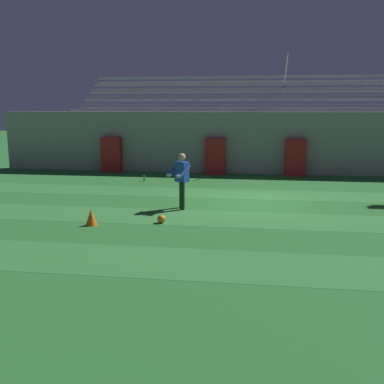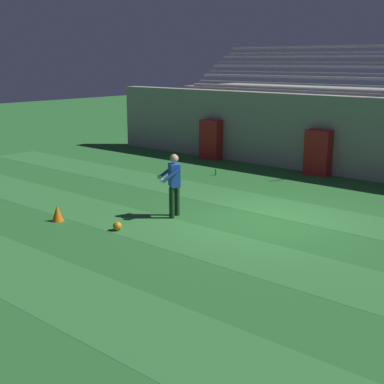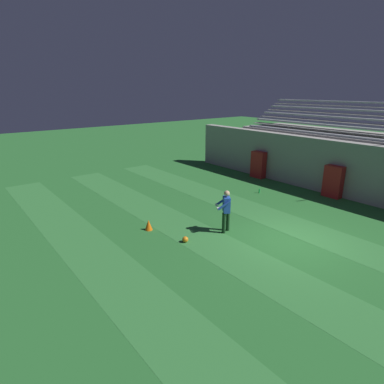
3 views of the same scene
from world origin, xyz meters
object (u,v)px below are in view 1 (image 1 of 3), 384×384
at_px(padding_pillar_gate_left, 215,156).
at_px(soccer_ball, 161,219).
at_px(goalkeeper, 182,177).
at_px(water_bottle, 144,178).
at_px(padding_pillar_far_left, 111,155).
at_px(padding_pillar_gate_right, 295,158).
at_px(traffic_cone, 91,217).

xyz_separation_m(padding_pillar_gate_left, soccer_ball, (-0.58, -8.99, -0.70)).
relative_size(goalkeeper, water_bottle, 6.96).
height_order(padding_pillar_far_left, water_bottle, padding_pillar_far_left).
height_order(padding_pillar_gate_right, goalkeeper, goalkeeper).
bearing_deg(water_bottle, soccer_ball, -72.04).
bearing_deg(water_bottle, goalkeeper, -63.75).
distance_m(padding_pillar_gate_right, water_bottle, 6.75).
distance_m(padding_pillar_gate_left, soccer_ball, 9.03).
relative_size(padding_pillar_gate_left, padding_pillar_gate_right, 1.00).
xyz_separation_m(padding_pillar_far_left, soccer_ball, (4.30, -8.99, -0.70)).
xyz_separation_m(padding_pillar_gate_left, water_bottle, (-2.71, -2.41, -0.69)).
distance_m(padding_pillar_gate_left, goalkeeper, 7.24).
bearing_deg(padding_pillar_far_left, water_bottle, -47.96).
bearing_deg(goalkeeper, soccer_ball, -97.90).
bearing_deg(padding_pillar_gate_left, soccer_ball, -93.70).
height_order(padding_pillar_gate_left, padding_pillar_far_left, same).
relative_size(padding_pillar_gate_right, goalkeeper, 0.97).
height_order(padding_pillar_gate_right, padding_pillar_far_left, same).
bearing_deg(goalkeeper, water_bottle, 116.25).
height_order(padding_pillar_gate_right, traffic_cone, padding_pillar_gate_right).
distance_m(goalkeeper, traffic_cone, 3.08).
height_order(padding_pillar_gate_left, goalkeeper, goalkeeper).
xyz_separation_m(soccer_ball, water_bottle, (-2.13, 6.58, 0.01)).
height_order(soccer_ball, water_bottle, water_bottle).
bearing_deg(traffic_cone, soccer_ball, 15.20).
relative_size(padding_pillar_gate_right, water_bottle, 6.75).
bearing_deg(water_bottle, padding_pillar_gate_right, 21.03).
relative_size(traffic_cone, water_bottle, 1.75).
distance_m(padding_pillar_far_left, goalkeeper, 8.54).
bearing_deg(traffic_cone, padding_pillar_gate_right, 58.12).
xyz_separation_m(padding_pillar_gate_right, goalkeeper, (-3.89, -7.23, 0.14)).
xyz_separation_m(goalkeeper, soccer_ball, (-0.24, -1.76, -0.84)).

